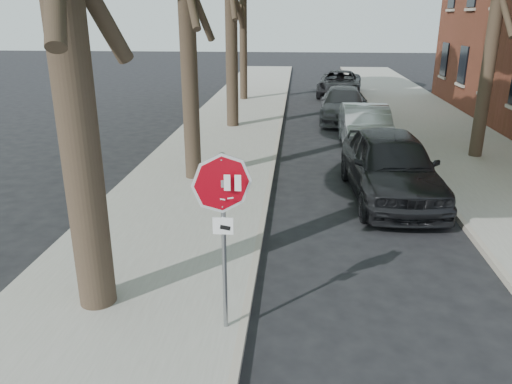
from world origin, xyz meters
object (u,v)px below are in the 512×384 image
car_c (343,104)px  stop_sign (223,210)px  car_d (340,84)px  car_a (390,165)px  car_b (365,128)px

car_c → stop_sign: bearing=-96.7°
car_d → car_a: bearing=-83.1°
car_b → car_d: 12.07m
car_b → car_c: car_b is taller
car_a → car_d: (0.00, 17.11, -0.15)m
car_b → stop_sign: bearing=-106.6°
stop_sign → car_b: (3.30, 11.13, -1.21)m
car_a → car_c: 10.00m
car_a → car_b: car_a is taller
car_a → car_d: car_a is taller
car_a → stop_sign: bearing=-121.6°
stop_sign → car_a: 7.01m
stop_sign → car_c: size_ratio=0.54×
stop_sign → car_a: (3.30, 6.09, -1.09)m
car_a → car_d: bearing=86.8°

